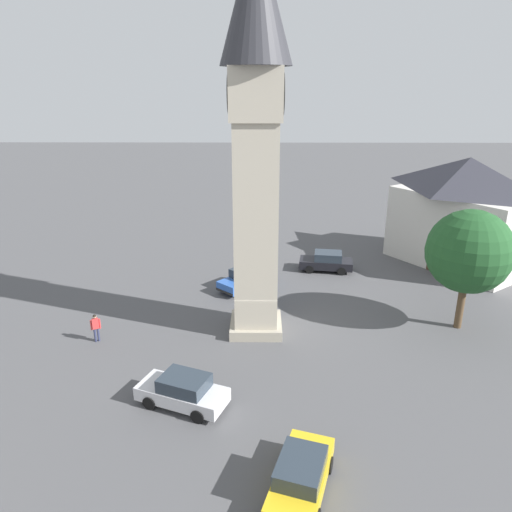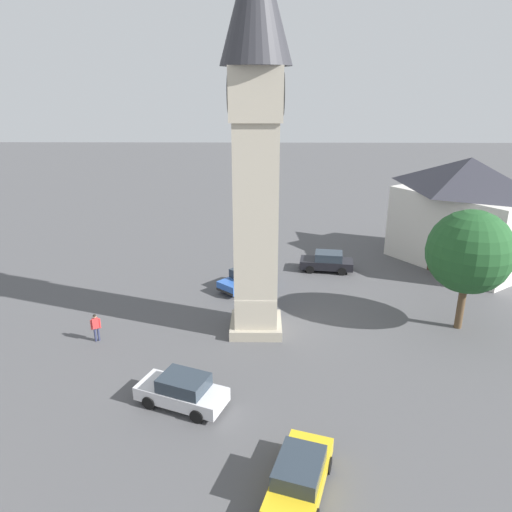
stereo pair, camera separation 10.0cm
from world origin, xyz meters
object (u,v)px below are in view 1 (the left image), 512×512
Objects in this scene: car_white_side at (326,261)px; tree at (469,252)px; clock_tower at (256,114)px; car_blue_kerb at (183,391)px; car_silver_kerb at (301,475)px; car_red_corner at (246,278)px; building_terrace_right at (463,211)px; pedestrian at (96,325)px.

car_white_side is 0.59× the size of tree.
car_white_side is at bearing 150.72° from clock_tower.
car_white_side is 12.19m from tree.
car_blue_kerb and car_silver_kerb have the same top height.
car_blue_kerb is at bearing -134.62° from car_silver_kerb.
car_white_side is at bearing -144.01° from tree.
car_red_corner is (-18.29, -2.52, 0.00)m from car_silver_kerb.
car_silver_kerb and car_red_corner have the same top height.
building_terrace_right reaches higher than car_white_side.
car_white_side is at bearing 127.61° from pedestrian.
car_blue_kerb is 8.17m from pedestrian.
tree is at bearing -20.50° from building_terrace_right.
car_blue_kerb is at bearing -10.37° from car_red_corner.
pedestrian is 28.63m from building_terrace_right.
tree is (-0.44, 12.21, -7.61)m from clock_tower.
tree is at bearing 92.06° from clock_tower.
car_red_corner is at bearing 132.80° from pedestrian.
building_terrace_right reaches higher than tree.
pedestrian reaches higher than car_silver_kerb.
car_blue_kerb is 19.04m from car_white_side.
car_red_corner is 0.57× the size of tree.
car_blue_kerb is 13.61m from car_red_corner.
car_blue_kerb is 17.72m from tree.
car_silver_kerb is 0.61× the size of tree.
car_silver_kerb is 0.36× the size of building_terrace_right.
car_white_side is at bearing 119.48° from car_red_corner.
car_blue_kerb is at bearing -24.36° from clock_tower.
car_blue_kerb is 6.98m from car_silver_kerb.
pedestrian reaches higher than car_blue_kerb.
building_terrace_right is at bearing 124.89° from clock_tower.
building_terrace_right reaches higher than car_silver_kerb.
car_red_corner is (-6.19, -0.81, -11.68)m from clock_tower.
car_red_corner is 0.34× the size of building_terrace_right.
clock_tower is 5.09× the size of car_red_corner.
building_terrace_right is at bearing 148.14° from car_silver_kerb.
building_terrace_right reaches higher than car_blue_kerb.
building_terrace_right is (-11.37, 16.30, -8.02)m from clock_tower.
pedestrian is at bearing -134.61° from car_silver_kerb.
clock_tower reaches higher than car_white_side.
tree is 11.67m from building_terrace_right.
car_red_corner and car_white_side have the same top height.
clock_tower is 14.67m from pedestrian.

